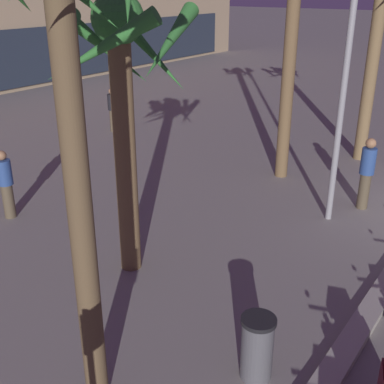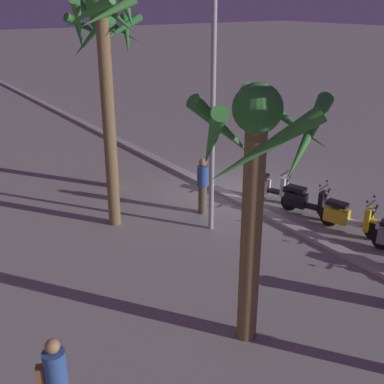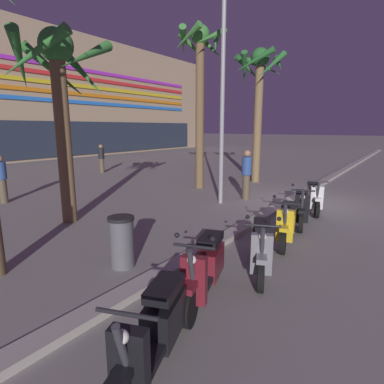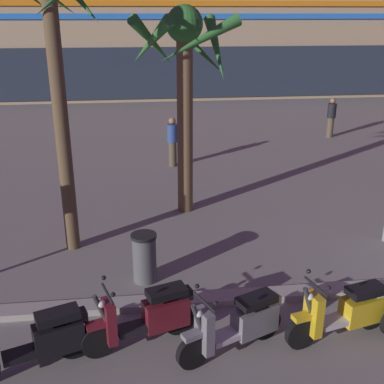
{
  "view_description": "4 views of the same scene",
  "coord_description": "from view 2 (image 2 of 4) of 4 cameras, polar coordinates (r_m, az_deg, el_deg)",
  "views": [
    {
      "loc": [
        -11.75,
        -1.07,
        4.98
      ],
      "look_at": [
        -4.33,
        4.26,
        1.11
      ],
      "focal_mm": 45.85,
      "sensor_mm": 36.0,
      "label": 1
    },
    {
      "loc": [
        -11.63,
        9.88,
        6.15
      ],
      "look_at": [
        -1.72,
        3.03,
        1.32
      ],
      "focal_mm": 45.22,
      "sensor_mm": 36.0,
      "label": 2
    },
    {
      "loc": [
        -10.65,
        -2.9,
        2.53
      ],
      "look_at": [
        -4.95,
        1.14,
        1.08
      ],
      "focal_mm": 29.36,
      "sensor_mm": 36.0,
      "label": 3
    },
    {
      "loc": [
        -7.02,
        -6.53,
        4.72
      ],
      "look_at": [
        -5.9,
        2.79,
        1.16
      ],
      "focal_mm": 44.15,
      "sensor_mm": 36.0,
      "label": 4
    }
  ],
  "objects": [
    {
      "name": "ground_plane",
      "position": [
        16.45,
        5.3,
        -0.2
      ],
      "size": [
        200.0,
        200.0,
        0.0
      ],
      "primitive_type": "plane",
      "color": "gray"
    },
    {
      "name": "curb_strip",
      "position": [
        16.19,
        4.19,
        -0.31
      ],
      "size": [
        60.0,
        0.36,
        0.12
      ],
      "primitive_type": "cube",
      "color": "#ADA89E",
      "rests_on": "ground"
    },
    {
      "name": "scooter_yellow_last_in_row",
      "position": [
        14.31,
        17.77,
        -2.77
      ],
      "size": [
        1.8,
        0.74,
        1.17
      ],
      "color": "black",
      "rests_on": "ground"
    },
    {
      "name": "scooter_black_far_back",
      "position": [
        15.06,
        13.07,
        -0.97
      ],
      "size": [
        1.72,
        0.78,
        1.17
      ],
      "color": "black",
      "rests_on": "ground"
    },
    {
      "name": "scooter_white_mid_rear",
      "position": [
        16.01,
        8.84,
        0.72
      ],
      "size": [
        1.7,
        0.86,
        1.04
      ],
      "color": "black",
      "rests_on": "ground"
    },
    {
      "name": "palm_tree_far_corner",
      "position": [
        16.22,
        -10.17,
        15.36
      ],
      "size": [
        2.27,
        2.38,
        5.93
      ],
      "color": "olive",
      "rests_on": "ground"
    },
    {
      "name": "palm_tree_mid_walkway",
      "position": [
        13.12,
        -10.27,
        15.48
      ],
      "size": [
        2.02,
        2.07,
        6.42
      ],
      "color": "brown",
      "rests_on": "ground"
    },
    {
      "name": "palm_tree_by_mall_entrance",
      "position": [
        8.23,
        7.5,
        3.63
      ],
      "size": [
        2.48,
        2.54,
        4.92
      ],
      "color": "brown",
      "rests_on": "ground"
    },
    {
      "name": "pedestrian_strolling_near_curb",
      "position": [
        7.98,
        -15.71,
        -20.74
      ],
      "size": [
        0.36,
        0.46,
        1.62
      ],
      "color": "brown",
      "rests_on": "ground"
    },
    {
      "name": "pedestrian_by_palm_tree",
      "position": [
        14.59,
        1.26,
        0.88
      ],
      "size": [
        0.34,
        0.34,
        1.75
      ],
      "color": "brown",
      "rests_on": "ground"
    },
    {
      "name": "street_lamp",
      "position": [
        12.66,
        2.53,
        13.98
      ],
      "size": [
        0.36,
        0.36,
        7.34
      ],
      "color": "#939399",
      "rests_on": "ground"
    }
  ]
}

